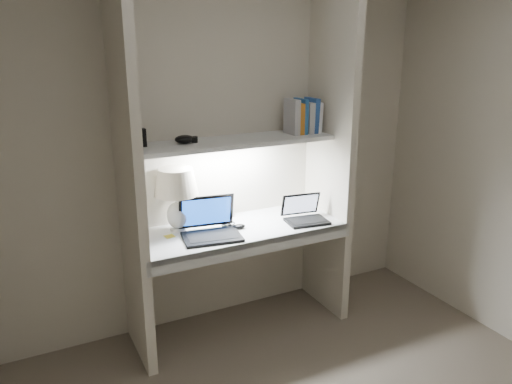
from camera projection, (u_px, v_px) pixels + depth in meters
back_wall at (223, 151)px, 3.53m from camera, size 3.20×0.01×2.50m
alcove_panel_left at (129, 172)px, 2.98m from camera, size 0.06×0.55×2.50m
alcove_panel_right at (330, 149)px, 3.61m from camera, size 0.06×0.55×2.50m
desk at (240, 230)px, 3.45m from camera, size 1.40×0.55×0.04m
desk_apron at (257, 247)px, 3.23m from camera, size 1.46×0.03×0.10m
shelf at (233, 142)px, 3.35m from camera, size 1.40×0.36×0.03m
strip_light at (233, 145)px, 3.36m from camera, size 0.60×0.04×0.02m
table_lamp at (176, 189)px, 3.30m from camera, size 0.29×0.29×0.43m
laptop_main at (210, 227)px, 3.28m from camera, size 0.42×0.37×0.25m
laptop_netbook at (305, 215)px, 3.55m from camera, size 0.32×0.29×0.18m
speaker at (226, 208)px, 3.61m from camera, size 0.11×0.09×0.14m
mouse at (239, 226)px, 3.41m from camera, size 0.09×0.06×0.03m
cable_coil at (229, 223)px, 3.49m from camera, size 0.11×0.11×0.01m
sticky_note at (170, 236)px, 3.28m from camera, size 0.07×0.07×0.00m
book_row at (303, 117)px, 3.56m from camera, size 0.23×0.16×0.25m
shelf_box at (140, 138)px, 3.11m from camera, size 0.07×0.05×0.11m
shelf_gadget at (185, 139)px, 3.21m from camera, size 0.14×0.11×0.05m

